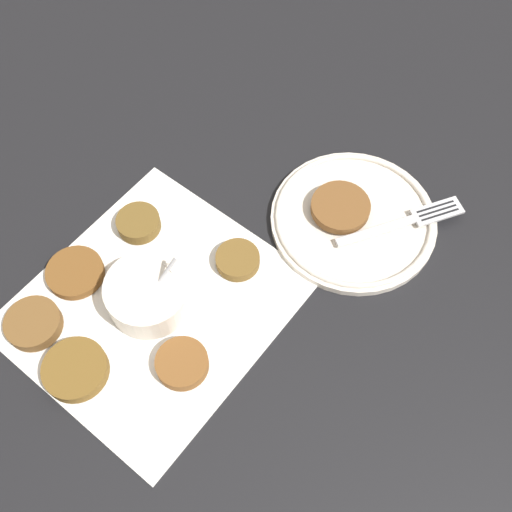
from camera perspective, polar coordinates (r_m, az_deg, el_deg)
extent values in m
plane|color=black|center=(0.80, -8.58, -5.84)|extent=(4.00, 4.00, 0.00)
cube|color=white|center=(0.81, -9.95, -4.79)|extent=(0.38, 0.35, 0.00)
cylinder|color=silver|center=(0.79, -10.42, -3.74)|extent=(0.11, 0.11, 0.05)
cylinder|color=orange|center=(0.79, -10.33, -4.00)|extent=(0.09, 0.09, 0.02)
cone|color=silver|center=(0.78, -7.68, -0.89)|extent=(0.02, 0.02, 0.02)
cylinder|color=silver|center=(0.77, -9.02, -2.18)|extent=(0.05, 0.02, 0.07)
cylinder|color=brown|center=(0.86, -11.12, 3.10)|extent=(0.06, 0.06, 0.02)
cylinder|color=brown|center=(0.78, -16.81, -10.32)|extent=(0.08, 0.08, 0.02)
cylinder|color=brown|center=(0.81, -1.76, -0.37)|extent=(0.06, 0.06, 0.02)
cylinder|color=brown|center=(0.84, -16.84, -1.52)|extent=(0.08, 0.08, 0.01)
cylinder|color=brown|center=(0.82, -20.43, -6.05)|extent=(0.07, 0.07, 0.02)
cylinder|color=brown|center=(0.76, -7.05, -10.12)|extent=(0.07, 0.07, 0.02)
cylinder|color=silver|center=(0.87, 9.24, 3.41)|extent=(0.24, 0.24, 0.01)
torus|color=silver|center=(0.86, 9.31, 3.68)|extent=(0.23, 0.23, 0.01)
cylinder|color=brown|center=(0.85, 8.04, 4.63)|extent=(0.08, 0.08, 0.01)
cube|color=silver|center=(0.85, 11.35, 2.37)|extent=(0.11, 0.06, 0.00)
cube|color=silver|center=(0.88, 16.88, 4.07)|extent=(0.08, 0.06, 0.00)
cube|color=black|center=(0.88, 17.14, 3.79)|extent=(0.05, 0.03, 0.00)
cube|color=black|center=(0.88, 16.92, 4.16)|extent=(0.05, 0.03, 0.00)
cube|color=black|center=(0.89, 16.71, 4.53)|extent=(0.05, 0.03, 0.00)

